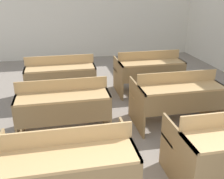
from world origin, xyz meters
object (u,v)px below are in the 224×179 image
(bench_second_left, at_px, (63,105))
(bench_second_right, at_px, (176,96))
(bench_third_left, at_px, (61,76))
(bench_third_right, at_px, (149,70))
(bench_front_left, at_px, (67,165))

(bench_second_left, distance_m, bench_second_right, 1.74)
(bench_second_left, distance_m, bench_third_left, 1.36)
(bench_third_left, bearing_deg, bench_third_right, 0.20)
(bench_second_left, relative_size, bench_third_right, 1.00)
(bench_second_left, xyz_separation_m, bench_second_right, (1.74, -0.01, 0.00))
(bench_front_left, bearing_deg, bench_second_right, 37.98)
(bench_third_left, distance_m, bench_third_right, 1.77)
(bench_front_left, xyz_separation_m, bench_third_left, (0.01, 2.73, 0.00))
(bench_front_left, relative_size, bench_second_left, 1.00)
(bench_third_left, bearing_deg, bench_front_left, -90.12)
(bench_front_left, height_order, bench_second_right, same)
(bench_third_right, bearing_deg, bench_third_left, -179.80)
(bench_second_right, height_order, bench_third_right, same)
(bench_second_left, xyz_separation_m, bench_third_right, (1.76, 1.36, 0.00))
(bench_front_left, height_order, bench_second_left, same)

